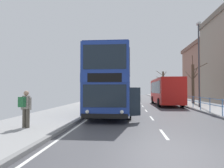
% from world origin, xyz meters
% --- Properties ---
extents(ground, '(15.80, 140.00, 0.20)m').
position_xyz_m(ground, '(-0.72, -0.00, 0.04)').
color(ground, '#45454B').
extents(double_decker_bus_main, '(3.27, 10.76, 4.43)m').
position_xyz_m(double_decker_bus_main, '(-2.67, 9.88, 2.32)').
color(double_decker_bus_main, navy).
rests_on(double_decker_bus_main, ground).
extents(background_bus_far_lane, '(2.64, 9.73, 3.06)m').
position_xyz_m(background_bus_far_lane, '(2.77, 18.99, 1.68)').
color(background_bus_far_lane, red).
rests_on(background_bus_far_lane, ground).
extents(pedestrian_railing_far_kerb, '(0.05, 20.68, 1.08)m').
position_xyz_m(pedestrian_railing_far_kerb, '(4.45, 7.73, 0.87)').
color(pedestrian_railing_far_kerb, '#386BA8').
rests_on(pedestrian_railing_far_kerb, ground).
extents(pedestrian_with_backpack, '(0.55, 0.58, 1.62)m').
position_xyz_m(pedestrian_with_backpack, '(-5.93, 2.74, 1.09)').
color(pedestrian_with_backpack, '#4C473D').
rests_on(pedestrian_with_backpack, ground).
extents(street_lamp_far_side, '(0.28, 0.60, 8.19)m').
position_xyz_m(street_lamp_far_side, '(5.27, 14.69, 4.85)').
color(street_lamp_far_side, '#38383D').
rests_on(street_lamp_far_side, ground).
extents(bare_tree_far_00, '(2.07, 2.49, 5.80)m').
position_xyz_m(bare_tree_far_00, '(5.49, 38.52, 3.04)').
color(bare_tree_far_00, brown).
rests_on(bare_tree_far_00, ground).
extents(bare_tree_far_02, '(2.36, 2.23, 5.74)m').
position_xyz_m(bare_tree_far_02, '(6.38, 20.41, 2.70)').
color(bare_tree_far_02, '#4C3D2D').
rests_on(bare_tree_far_02, ground).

